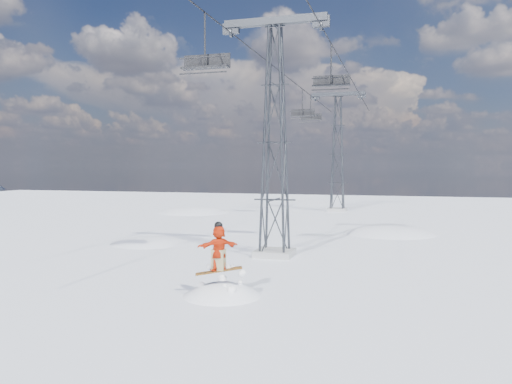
# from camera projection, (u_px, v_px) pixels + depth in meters

# --- Properties ---
(ground) EXTENTS (120.00, 120.00, 0.00)m
(ground) POSITION_uv_depth(u_px,v_px,m) (194.00, 296.00, 16.77)
(ground) COLOR white
(ground) RESTS_ON ground
(snow_terrain) EXTENTS (39.00, 37.00, 22.00)m
(snow_terrain) POSITION_uv_depth(u_px,v_px,m) (246.00, 345.00, 38.97)
(snow_terrain) COLOR white
(snow_terrain) RESTS_ON ground
(lift_tower_near) EXTENTS (5.20, 1.80, 11.43)m
(lift_tower_near) POSITION_uv_depth(u_px,v_px,m) (275.00, 143.00, 23.94)
(lift_tower_near) COLOR #999999
(lift_tower_near) RESTS_ON ground
(lift_tower_far) EXTENTS (5.20, 1.80, 11.43)m
(lift_tower_far) POSITION_uv_depth(u_px,v_px,m) (338.00, 155.00, 47.92)
(lift_tower_far) COLOR #999999
(lift_tower_far) RESTS_ON ground
(haul_cables) EXTENTS (4.46, 51.00, 0.06)m
(haul_cables) POSITION_uv_depth(u_px,v_px,m) (315.00, 73.00, 34.69)
(haul_cables) COLOR black
(haul_cables) RESTS_ON ground
(snowboarder_jump) EXTENTS (4.40, 4.40, 6.50)m
(snowboarder_jump) POSITION_uv_depth(u_px,v_px,m) (222.00, 344.00, 16.91)
(snowboarder_jump) COLOR white
(snowboarder_jump) RESTS_ON ground
(lift_chair_near) EXTENTS (2.10, 0.60, 2.60)m
(lift_chair_near) POSITION_uv_depth(u_px,v_px,m) (206.00, 63.00, 21.15)
(lift_chair_near) COLOR black
(lift_chair_near) RESTS_ON ground
(lift_chair_mid) EXTENTS (1.98, 0.57, 2.46)m
(lift_chair_mid) POSITION_uv_depth(u_px,v_px,m) (331.00, 82.00, 26.59)
(lift_chair_mid) COLOR black
(lift_chair_mid) RESTS_ON ground
(lift_chair_far) EXTENTS (2.03, 0.58, 2.52)m
(lift_chair_far) POSITION_uv_depth(u_px,v_px,m) (302.00, 113.00, 42.12)
(lift_chair_far) COLOR black
(lift_chair_far) RESTS_ON ground
(lift_chair_extra) EXTENTS (2.00, 0.58, 2.48)m
(lift_chair_extra) POSITION_uv_depth(u_px,v_px,m) (311.00, 117.00, 46.01)
(lift_chair_extra) COLOR black
(lift_chair_extra) RESTS_ON ground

